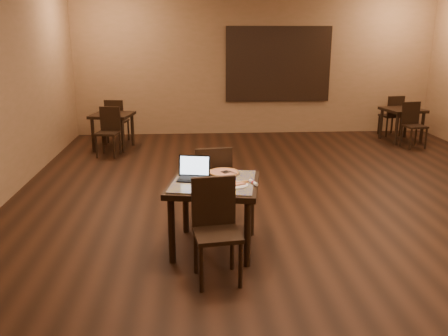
{
  "coord_description": "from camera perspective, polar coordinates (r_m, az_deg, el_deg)",
  "views": [
    {
      "loc": [
        -1.4,
        -5.68,
        2.28
      ],
      "look_at": [
        -1.08,
        -0.8,
        0.85
      ],
      "focal_mm": 38.0,
      "sensor_mm": 36.0,
      "label": 1
    }
  ],
  "objects": [
    {
      "name": "laptop",
      "position": [
        5.03,
        -3.57,
        -0.58
      ],
      "size": [
        0.38,
        0.33,
        0.23
      ],
      "rotation": [
        0.0,
        0.0,
        -0.19
      ],
      "color": "black",
      "rests_on": "tiled_table"
    },
    {
      "name": "plate",
      "position": [
        4.79,
        1.49,
        -2.07
      ],
      "size": [
        0.24,
        0.24,
        0.01
      ],
      "primitive_type": "cylinder",
      "color": "white",
      "rests_on": "tiled_table"
    },
    {
      "name": "spatula",
      "position": [
        5.16,
        0.21,
        -0.5
      ],
      "size": [
        0.2,
        0.24,
        0.01
      ],
      "primitive_type": "cube",
      "rotation": [
        0.0,
        0.0,
        0.58
      ],
      "color": "silver",
      "rests_on": "pizza_whole"
    },
    {
      "name": "pizza_slice",
      "position": [
        4.79,
        1.49,
        -1.89
      ],
      "size": [
        0.26,
        0.26,
        0.02
      ],
      "primitive_type": null,
      "rotation": [
        0.0,
        0.0,
        0.42
      ],
      "color": "beige",
      "rests_on": "plate"
    },
    {
      "name": "other_table_b",
      "position": [
        9.65,
        -13.27,
        5.69
      ],
      "size": [
        0.87,
        0.87,
        0.7
      ],
      "rotation": [
        0.0,
        0.0,
        -0.19
      ],
      "color": "black",
      "rests_on": "ground"
    },
    {
      "name": "tiled_table",
      "position": [
        4.98,
        -1.23,
        -2.68
      ],
      "size": [
        1.06,
        1.06,
        0.76
      ],
      "rotation": [
        0.0,
        0.0,
        -0.17
      ],
      "color": "black",
      "rests_on": "ground"
    },
    {
      "name": "other_table_a_chair_near",
      "position": [
        10.26,
        21.75,
        5.16
      ],
      "size": [
        0.45,
        0.45,
        0.9
      ],
      "rotation": [
        0.0,
        0.0,
        0.16
      ],
      "color": "black",
      "rests_on": "ground"
    },
    {
      "name": "mural",
      "position": [
        10.84,
        6.54,
        12.29
      ],
      "size": [
        2.34,
        0.05,
        1.64
      ],
      "color": "#245986",
      "rests_on": "wall_back"
    },
    {
      "name": "other_table_b_chair_far",
      "position": [
        10.18,
        -12.86,
        5.84
      ],
      "size": [
        0.46,
        0.46,
        0.91
      ],
      "rotation": [
        0.0,
        0.0,
        2.95
      ],
      "color": "black",
      "rests_on": "ground"
    },
    {
      "name": "pizza_whole",
      "position": [
        5.18,
        -0.03,
        -0.53
      ],
      "size": [
        0.33,
        0.33,
        0.02
      ],
      "color": "beige",
      "rests_on": "pizza_pan"
    },
    {
      "name": "wall_back",
      "position": [
        10.8,
        3.82,
        12.08
      ],
      "size": [
        8.0,
        0.02,
        3.0
      ],
      "primitive_type": "cube",
      "color": "#946C4B",
      "rests_on": "ground"
    },
    {
      "name": "pizza_pan",
      "position": [
        5.19,
        -0.03,
        -0.68
      ],
      "size": [
        0.37,
        0.37,
        0.01
      ],
      "primitive_type": "cylinder",
      "color": "silver",
      "rests_on": "tiled_table"
    },
    {
      "name": "ground",
      "position": [
        6.28,
        9.46,
        -5.25
      ],
      "size": [
        10.0,
        10.0,
        0.0
      ],
      "primitive_type": "plane",
      "color": "black",
      "rests_on": "ground"
    },
    {
      "name": "other_table_b_chair_near",
      "position": [
        9.15,
        -13.67,
        4.65
      ],
      "size": [
        0.46,
        0.46,
        0.91
      ],
      "rotation": [
        0.0,
        0.0,
        -0.19
      ],
      "color": "black",
      "rests_on": "ground"
    },
    {
      "name": "other_table_a",
      "position": [
        10.73,
        20.67,
        6.09
      ],
      "size": [
        0.85,
        0.85,
        0.7
      ],
      "rotation": [
        0.0,
        0.0,
        0.16
      ],
      "color": "black",
      "rests_on": "ground"
    },
    {
      "name": "chair_main_near",
      "position": [
        4.45,
        -1.01,
        -6.64
      ],
      "size": [
        0.47,
        0.47,
        0.97
      ],
      "rotation": [
        0.0,
        0.0,
        0.13
      ],
      "color": "black",
      "rests_on": "ground"
    },
    {
      "name": "other_table_a_chair_far",
      "position": [
        11.22,
        19.62,
        6.23
      ],
      "size": [
        0.45,
        0.45,
        0.9
      ],
      "rotation": [
        0.0,
        0.0,
        3.3
      ],
      "color": "black",
      "rests_on": "ground"
    },
    {
      "name": "napkin_roll",
      "position": [
        4.85,
        3.57,
        -1.77
      ],
      "size": [
        0.08,
        0.16,
        0.04
      ],
      "rotation": [
        0.0,
        0.0,
        0.33
      ],
      "color": "white",
      "rests_on": "tiled_table"
    },
    {
      "name": "chair_main_far",
      "position": [
        5.6,
        -1.39,
        -1.64
      ],
      "size": [
        0.48,
        0.48,
        0.99
      ],
      "rotation": [
        0.0,
        0.0,
        3.26
      ],
      "color": "black",
      "rests_on": "ground"
    }
  ]
}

